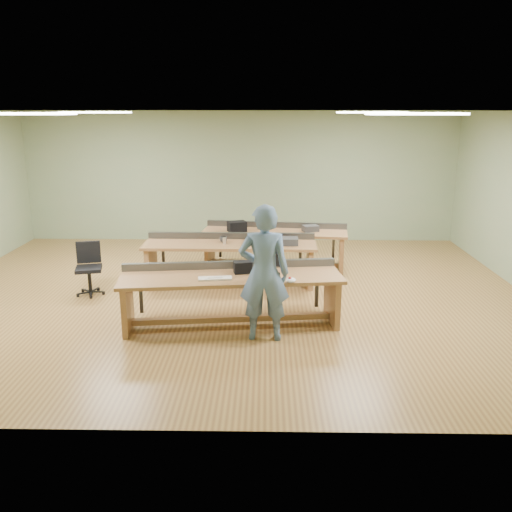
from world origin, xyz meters
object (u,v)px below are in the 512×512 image
task_chair (90,276)px  drinks_can (224,241)px  workbench_mid (230,253)px  mug (223,239)px  workbench_back (275,240)px  parts_bin_teal (261,239)px  laptop_base (267,273)px  parts_bin_grey (286,241)px  workbench_front (231,287)px  camera_bag (243,267)px  person (264,273)px

task_chair → drinks_can: bearing=0.0°
workbench_mid → mug: 0.27m
workbench_back → task_chair: bearing=-146.1°
workbench_back → mug: bearing=-127.1°
task_chair → parts_bin_teal: (2.88, 0.64, 0.50)m
workbench_back → laptop_base: workbench_back is taller
workbench_mid → mug: size_ratio=22.92×
parts_bin_grey → mug: 1.10m
workbench_front → task_chair: bearing=145.6°
task_chair → workbench_mid: bearing=1.3°
camera_bag → mug: 1.90m
workbench_mid → mug: (-0.12, 0.04, 0.24)m
laptop_base → drinks_can: bearing=152.1°
workbench_front → camera_bag: 0.33m
workbench_front → drinks_can: bearing=90.6°
camera_bag → parts_bin_grey: camera_bag is taller
person → task_chair: person is taller
parts_bin_grey → drinks_can: bearing=178.8°
camera_bag → workbench_front: bearing=-160.6°
workbench_back → parts_bin_teal: bearing=-98.1°
person → laptop_base: bearing=-91.8°
workbench_back → task_chair: size_ratio=3.25×
parts_bin_teal → drinks_can: bearing=-171.1°
workbench_mid → parts_bin_grey: size_ratio=7.07×
person → task_chair: size_ratio=2.12×
workbench_back → camera_bag: bearing=-93.6°
workbench_back → parts_bin_grey: bearing=-74.8°
workbench_mid → laptop_base: workbench_mid is taller
workbench_back → drinks_can: 1.43m
mug → parts_bin_grey: bearing=-7.2°
task_chair → parts_bin_teal: 2.99m
workbench_front → laptop_base: bearing=-3.4°
parts_bin_teal → mug: (-0.67, 0.02, -0.02)m
workbench_mid → workbench_front: bearing=-85.2°
workbench_mid → drinks_can: size_ratio=28.05×
task_chair → mug: 2.36m
laptop_base → drinks_can: drinks_can is taller
person → drinks_can: person is taller
person → task_chair: bearing=-29.3°
workbench_back → parts_bin_grey: 1.16m
workbench_mid → task_chair: size_ratio=3.45×
camera_bag → parts_bin_teal: (0.24, 1.84, -0.01)m
workbench_mid → task_chair: task_chair is taller
workbench_mid → mug: workbench_mid is taller
workbench_back → camera_bag: camera_bag is taller
drinks_can → mug: bearing=104.0°
parts_bin_teal → drinks_can: parts_bin_teal is taller
mug → workbench_back: bearing=46.5°
workbench_back → drinks_can: size_ratio=26.39×
task_chair → workbench_front: bearing=-41.2°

